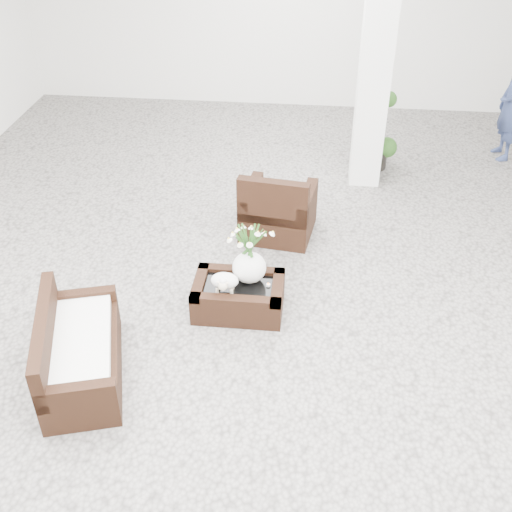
# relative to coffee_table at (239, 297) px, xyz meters

# --- Properties ---
(ground) EXTENTS (11.00, 11.00, 0.00)m
(ground) POSITION_rel_coffee_table_xyz_m (0.17, 0.19, -0.16)
(ground) COLOR gray
(ground) RESTS_ON ground
(column) EXTENTS (0.40, 0.40, 3.50)m
(column) POSITION_rel_coffee_table_xyz_m (1.37, 2.99, 1.59)
(column) COLOR white
(column) RESTS_ON ground
(coffee_table) EXTENTS (0.90, 0.60, 0.31)m
(coffee_table) POSITION_rel_coffee_table_xyz_m (0.00, 0.00, 0.00)
(coffee_table) COLOR black
(coffee_table) RESTS_ON ground
(sheep_figurine) EXTENTS (0.28, 0.23, 0.21)m
(sheep_figurine) POSITION_rel_coffee_table_xyz_m (-0.12, -0.10, 0.26)
(sheep_figurine) COLOR white
(sheep_figurine) RESTS_ON coffee_table
(planter_narcissus) EXTENTS (0.44, 0.44, 0.80)m
(planter_narcissus) POSITION_rel_coffee_table_xyz_m (0.10, 0.10, 0.56)
(planter_narcissus) COLOR white
(planter_narcissus) RESTS_ON coffee_table
(tealight) EXTENTS (0.04, 0.04, 0.03)m
(tealight) POSITION_rel_coffee_table_xyz_m (0.30, 0.02, 0.17)
(tealight) COLOR white
(tealight) RESTS_ON coffee_table
(armchair) EXTENTS (0.91, 0.89, 0.87)m
(armchair) POSITION_rel_coffee_table_xyz_m (0.29, 1.51, 0.28)
(armchair) COLOR black
(armchair) RESTS_ON ground
(loveseat) EXTENTS (1.00, 1.46, 0.71)m
(loveseat) POSITION_rel_coffee_table_xyz_m (-1.27, -1.06, 0.20)
(loveseat) COLOR black
(loveseat) RESTS_ON ground
(topiary) EXTENTS (0.42, 0.42, 1.57)m
(topiary) POSITION_rel_coffee_table_xyz_m (1.52, 3.40, 0.63)
(topiary) COLOR #204415
(topiary) RESTS_ON ground
(shopper) EXTENTS (0.46, 0.63, 1.60)m
(shopper) POSITION_rel_coffee_table_xyz_m (3.43, 3.95, 0.64)
(shopper) COLOR navy
(shopper) RESTS_ON ground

